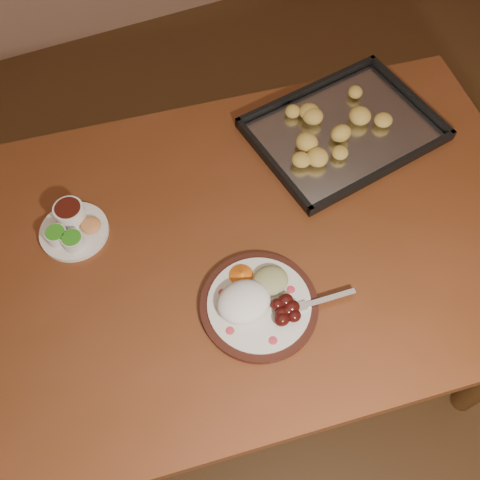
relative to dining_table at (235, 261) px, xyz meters
name	(u,v)px	position (x,y,z in m)	size (l,w,h in m)	color
ground	(259,394)	(0.01, -0.18, -0.65)	(4.00, 4.00, 0.00)	#4F311B
dining_table	(235,261)	(0.00, 0.00, 0.00)	(1.61, 1.09, 0.75)	#632E18
dinner_plate	(257,302)	(-0.02, -0.17, 0.12)	(0.33, 0.26, 0.06)	black
condiment_saucer	(72,227)	(-0.34, 0.18, 0.12)	(0.16, 0.16, 0.05)	silver
baking_tray	(344,129)	(0.39, 0.19, 0.11)	(0.51, 0.41, 0.05)	black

